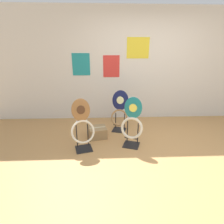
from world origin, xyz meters
TOP-DOWN VIEW (x-y plane):
  - ground_plane at (0.00, 0.00)m, footprint 14.00×14.00m
  - wall_back at (-0.00, 1.97)m, footprint 8.00×0.07m
  - toilet_seat_display_navy_moon at (-0.66, 1.19)m, footprint 0.41×0.36m
  - toilet_seat_display_teal_sax at (-0.50, 0.51)m, footprint 0.42×0.36m
  - toilet_seat_display_woodgrain at (-1.36, 0.43)m, footprint 0.44×0.37m
  - storage_box at (-1.13, 0.87)m, footprint 0.39×0.39m

SIDE VIEW (x-z plane):
  - ground_plane at x=0.00m, z-range 0.00..0.00m
  - storage_box at x=-1.13m, z-range 0.00..0.20m
  - toilet_seat_display_navy_moon at x=-0.66m, z-range -0.02..0.84m
  - toilet_seat_display_teal_sax at x=-0.50m, z-range -0.02..0.88m
  - toilet_seat_display_woodgrain at x=-1.36m, z-range -0.01..0.88m
  - wall_back at x=0.00m, z-range 0.00..2.60m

